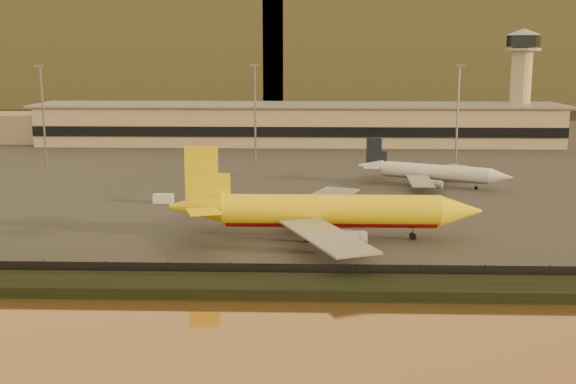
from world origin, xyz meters
The scene contains 12 objects.
ground centered at (0.00, 0.00, 0.00)m, with size 900.00×900.00×0.00m, color black.
embankment centered at (0.00, -17.00, 0.70)m, with size 320.00×7.00×1.40m, color black.
tarmac centered at (0.00, 95.00, 0.10)m, with size 320.00×220.00×0.20m, color #2D2D2D.
perimeter_fence centered at (0.00, -13.00, 1.30)m, with size 300.00×0.05×2.20m, color black.
terminal_building centered at (-14.52, 125.55, 6.25)m, with size 202.00×25.00×12.60m.
control_tower centered at (70.00, 131.00, 21.66)m, with size 11.20×11.20×35.50m.
apron_light_masts centered at (15.00, 75.00, 15.70)m, with size 152.20×12.20×25.40m.
distant_hills centered at (-20.74, 340.00, 31.39)m, with size 470.00×160.00×70.00m.
dhl_cargo_jet centered at (6.29, 7.93, 4.50)m, with size 48.06×47.30×14.42m.
white_narrowbody_jet centered at (30.22, 53.71, 3.10)m, with size 32.01×30.26×9.72m.
gse_vehicle_yellow centered at (14.44, 27.76, 0.99)m, with size 3.51×1.58×1.58m, color yellow.
gse_vehicle_white centered at (-24.20, 33.99, 1.05)m, with size 3.77×1.70×1.70m, color white.
Camera 1 is at (4.09, -100.57, 28.71)m, focal length 45.00 mm.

